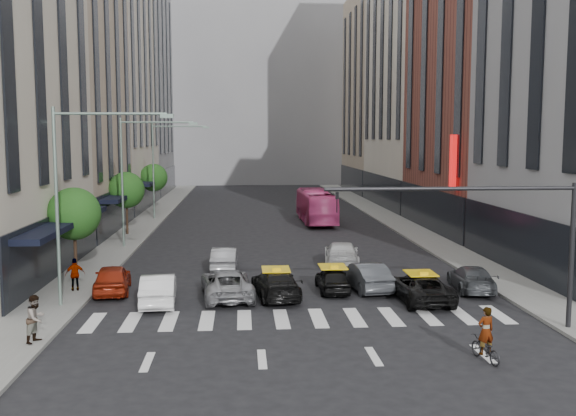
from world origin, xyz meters
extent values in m
plane|color=black|center=(0.00, 0.00, 0.00)|extent=(160.00, 160.00, 0.00)
cube|color=slate|center=(-11.50, 30.00, 0.07)|extent=(3.00, 96.00, 0.15)
cube|color=slate|center=(11.50, 30.00, 0.07)|extent=(3.00, 96.00, 0.15)
cube|color=tan|center=(-17.00, 28.00, 12.00)|extent=(8.00, 16.00, 24.00)
cube|color=beige|center=(-17.00, 46.00, 18.00)|extent=(8.00, 20.00, 36.00)
cube|color=gray|center=(-17.00, 65.00, 15.00)|extent=(8.00, 18.00, 30.00)
cube|color=brown|center=(17.00, 27.00, 13.00)|extent=(8.00, 18.00, 26.00)
cube|color=beige|center=(17.00, 46.00, 20.00)|extent=(8.00, 20.00, 40.00)
cube|color=tan|center=(17.00, 65.00, 14.00)|extent=(8.00, 18.00, 28.00)
cube|color=gray|center=(0.00, 85.00, 18.00)|extent=(30.00, 10.00, 36.00)
cylinder|color=black|center=(-11.80, 10.00, 1.72)|extent=(0.18, 0.18, 3.15)
sphere|color=#124115|center=(-11.80, 10.00, 3.66)|extent=(2.88, 2.88, 2.88)
cylinder|color=black|center=(-11.80, 26.00, 1.72)|extent=(0.18, 0.18, 3.15)
sphere|color=#124115|center=(-11.80, 26.00, 3.66)|extent=(2.88, 2.88, 2.88)
cylinder|color=black|center=(-11.80, 42.00, 1.72)|extent=(0.18, 0.18, 3.15)
sphere|color=#124115|center=(-11.80, 42.00, 3.66)|extent=(2.88, 2.88, 2.88)
cylinder|color=gray|center=(-11.00, 4.00, 4.65)|extent=(0.16, 0.16, 9.00)
cylinder|color=gray|center=(-8.50, 4.00, 8.85)|extent=(5.00, 0.12, 0.12)
cube|color=gray|center=(-6.00, 4.00, 8.75)|extent=(0.60, 0.25, 0.18)
cylinder|color=gray|center=(-11.00, 20.00, 4.65)|extent=(0.16, 0.16, 9.00)
cylinder|color=gray|center=(-8.50, 20.00, 8.85)|extent=(5.00, 0.12, 0.12)
cube|color=gray|center=(-6.00, 20.00, 8.75)|extent=(0.60, 0.25, 0.18)
cylinder|color=gray|center=(-11.00, 36.00, 4.65)|extent=(0.16, 0.16, 9.00)
cylinder|color=gray|center=(-8.50, 36.00, 8.85)|extent=(5.00, 0.12, 0.12)
cube|color=gray|center=(-6.00, 36.00, 8.75)|extent=(0.60, 0.25, 0.18)
cylinder|color=black|center=(10.50, -1.00, 3.00)|extent=(0.20, 0.20, 6.00)
cylinder|color=black|center=(5.50, -1.00, 5.80)|extent=(10.00, 0.16, 0.16)
imported|color=black|center=(1.00, -1.00, 5.30)|extent=(0.13, 0.16, 0.80)
cube|color=red|center=(12.60, 20.00, 6.00)|extent=(0.30, 0.70, 4.00)
imported|color=maroon|center=(-9.20, 6.78, 0.73)|extent=(2.21, 4.45, 1.46)
imported|color=silver|center=(-6.60, 4.37, 0.73)|extent=(1.87, 4.52, 1.45)
imported|color=gray|center=(-3.43, 5.31, 0.70)|extent=(2.86, 5.28, 1.40)
imported|color=black|center=(-1.04, 5.24, 0.69)|extent=(2.51, 4.97, 1.38)
imported|color=black|center=(1.90, 6.24, 0.63)|extent=(1.53, 3.73, 1.27)
imported|color=#414449|center=(3.66, 6.50, 0.72)|extent=(2.11, 4.55, 1.44)
imported|color=black|center=(5.79, 4.02, 0.67)|extent=(2.41, 4.93, 1.35)
imported|color=#3F4246|center=(9.00, 5.94, 0.64)|extent=(2.26, 4.58, 1.28)
imported|color=#999A9E|center=(-3.72, 12.03, 0.68)|extent=(1.55, 4.16, 1.36)
imported|color=silver|center=(3.39, 12.87, 0.73)|extent=(2.68, 5.24, 1.46)
imported|color=#C23975|center=(4.14, 32.75, 1.51)|extent=(2.72, 10.89, 3.02)
imported|color=black|center=(5.77, -4.27, 0.44)|extent=(0.94, 1.77, 0.88)
imported|color=gray|center=(5.77, -4.27, 1.73)|extent=(0.69, 0.53, 1.70)
imported|color=gray|center=(-10.40, -1.42, 1.05)|extent=(0.93, 1.05, 1.80)
imported|color=gray|center=(-11.03, 6.80, 0.97)|extent=(1.04, 0.66, 1.64)
camera|label=1|loc=(-2.67, -25.41, 7.78)|focal=40.00mm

